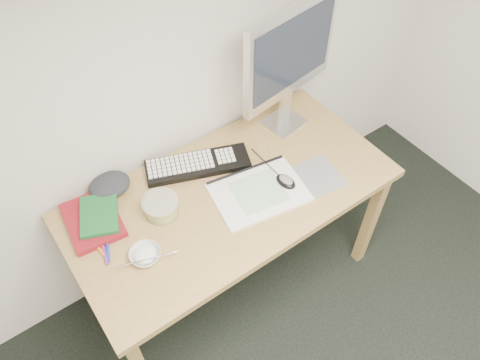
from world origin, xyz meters
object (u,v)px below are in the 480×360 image
object	(u,v)px
desk	(231,204)
monitor	(290,56)
sketchpad	(259,192)
keyboard	(198,165)
rice_bowl	(145,255)

from	to	relation	value
desk	monitor	world-z (taller)	monitor
monitor	sketchpad	bearing A→B (deg)	-151.07
desk	keyboard	distance (m)	0.23
rice_bowl	monitor	bearing A→B (deg)	17.41
desk	monitor	bearing A→B (deg)	24.34
monitor	rice_bowl	xyz separation A→B (m)	(-0.90, -0.28, -0.36)
sketchpad	monitor	xyz separation A→B (m)	(0.36, 0.28, 0.38)
desk	keyboard	size ratio (longest dim) A/B	3.05
desk	monitor	distance (m)	0.68
keyboard	monitor	xyz separation A→B (m)	(0.49, 0.00, 0.37)
sketchpad	keyboard	distance (m)	0.31
keyboard	rice_bowl	xyz separation A→B (m)	(-0.41, -0.28, 0.01)
keyboard	monitor	world-z (taller)	monitor
desk	rice_bowl	distance (m)	0.46
sketchpad	rice_bowl	size ratio (longest dim) A/B	3.23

